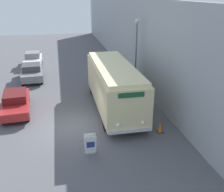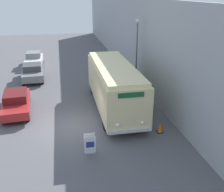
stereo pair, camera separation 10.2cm
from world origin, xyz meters
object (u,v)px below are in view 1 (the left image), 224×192
(traffic_cone, at_px, (160,127))
(streetlamp, at_px, (136,45))
(sign_board, at_px, (90,144))
(parked_car_mid, at_px, (32,72))
(parked_car_near, at_px, (16,102))
(parked_car_far, at_px, (33,59))
(vintage_bus, at_px, (114,84))

(traffic_cone, bearing_deg, streetlamp, 85.22)
(sign_board, height_order, parked_car_mid, parked_car_mid)
(traffic_cone, bearing_deg, parked_car_near, 151.78)
(parked_car_mid, bearing_deg, sign_board, -78.06)
(streetlamp, relative_size, parked_car_near, 1.23)
(parked_car_mid, height_order, traffic_cone, parked_car_mid)
(streetlamp, distance_m, traffic_cone, 8.46)
(parked_car_near, xyz_separation_m, parked_car_mid, (0.55, 7.30, 0.03))
(parked_car_mid, bearing_deg, parked_car_far, 88.25)
(parked_car_near, bearing_deg, parked_car_far, 83.87)
(parked_car_near, height_order, traffic_cone, parked_car_near)
(sign_board, height_order, parked_car_near, parked_car_near)
(parked_car_near, relative_size, parked_car_far, 1.16)
(sign_board, bearing_deg, streetlamp, 60.59)
(streetlamp, bearing_deg, sign_board, -119.41)
(parked_car_mid, relative_size, traffic_cone, 6.80)
(streetlamp, xyz_separation_m, parked_car_near, (-9.58, -2.82, -3.17))
(vintage_bus, distance_m, streetlamp, 4.92)
(sign_board, relative_size, parked_car_far, 0.26)
(parked_car_mid, bearing_deg, traffic_cone, -59.71)
(parked_car_near, xyz_separation_m, traffic_cone, (8.94, -4.80, -0.43))
(sign_board, bearing_deg, parked_car_mid, 106.42)
(streetlamp, xyz_separation_m, traffic_cone, (-0.64, -7.62, -3.61))
(sign_board, distance_m, parked_car_far, 19.29)
(parked_car_near, bearing_deg, streetlamp, 11.61)
(parked_car_near, bearing_deg, traffic_cone, -33.04)
(parked_car_mid, bearing_deg, streetlamp, -30.82)
(parked_car_mid, xyz_separation_m, parked_car_far, (-0.26, 5.36, 0.03))
(parked_car_far, bearing_deg, sign_board, -77.29)
(streetlamp, bearing_deg, parked_car_near, -163.57)
(vintage_bus, xyz_separation_m, sign_board, (-2.41, -5.41, -1.32))
(streetlamp, bearing_deg, traffic_cone, -94.78)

